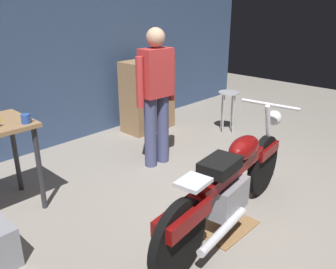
{
  "coord_description": "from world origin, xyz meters",
  "views": [
    {
      "loc": [
        -2.51,
        -1.64,
        1.94
      ],
      "look_at": [
        -0.05,
        0.7,
        0.65
      ],
      "focal_mm": 37.6,
      "sensor_mm": 36.0,
      "label": 1
    }
  ],
  "objects": [
    {
      "name": "drip_tray",
      "position": [
        -0.18,
        -0.15,
        0.01
      ],
      "size": [
        0.56,
        0.4,
        0.01
      ],
      "primitive_type": "cube",
      "color": "olive",
      "rests_on": "ground_plane"
    },
    {
      "name": "person_standing",
      "position": [
        0.35,
        1.27,
        0.93
      ],
      "size": [
        0.57,
        0.25,
        1.67
      ],
      "rotation": [
        0.0,
        0.0,
        3.07
      ],
      "color": "#454B74",
      "rests_on": "ground_plane"
    },
    {
      "name": "shop_stool",
      "position": [
        1.94,
        1.31,
        0.5
      ],
      "size": [
        0.32,
        0.32,
        0.64
      ],
      "color": "#B2B2B7",
      "rests_on": "ground_plane"
    },
    {
      "name": "ground_plane",
      "position": [
        0.0,
        0.0,
        0.0
      ],
      "size": [
        12.0,
        12.0,
        0.0
      ],
      "primitive_type": "plane",
      "color": "gray"
    },
    {
      "name": "mug_blue_enamel",
      "position": [
        -1.2,
        1.38,
        0.94
      ],
      "size": [
        0.11,
        0.08,
        0.09
      ],
      "color": "#2D51AD",
      "rests_on": "workbench"
    },
    {
      "name": "back_wall",
      "position": [
        0.0,
        2.8,
        1.55
      ],
      "size": [
        8.0,
        0.12,
        3.1
      ],
      "primitive_type": "cube",
      "color": "#384C70",
      "rests_on": "ground_plane"
    },
    {
      "name": "motorcycle",
      "position": [
        -0.14,
        -0.15,
        0.45
      ],
      "size": [
        2.18,
        0.66,
        1.0
      ],
      "rotation": [
        0.0,
        0.0,
        0.12
      ],
      "color": "black",
      "rests_on": "ground_plane"
    },
    {
      "name": "wooden_dresser",
      "position": [
        1.16,
        2.3,
        0.55
      ],
      "size": [
        0.8,
        0.47,
        1.1
      ],
      "color": "#99724C",
      "rests_on": "ground_plane"
    }
  ]
}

